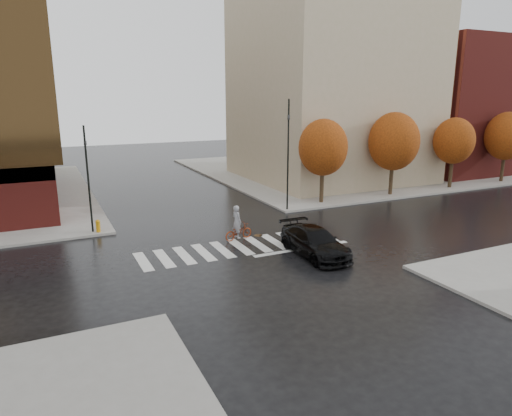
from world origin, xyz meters
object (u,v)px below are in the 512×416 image
Objects in this scene: traffic_light_nw at (88,174)px; fire_hydrant at (98,225)px; cyclist at (238,228)px; sedan at (315,242)px; traffic_light_ne at (288,147)px.

fire_hydrant is at bearing 29.43° from traffic_light_nw.
cyclist is 9.65m from traffic_light_nw.
cyclist is at bearing -32.48° from fire_hydrant.
traffic_light_nw reaches higher than fire_hydrant.
sedan is 0.64× the size of traffic_light_ne.
cyclist is at bearing 123.16° from sedan.
cyclist is 0.26× the size of traffic_light_ne.
sedan is at bearing -41.67° from fire_hydrant.
traffic_light_nw is 8.31× the size of fire_hydrant.
fire_hydrant is at bearing 45.55° from cyclist.
fire_hydrant is (0.30, -0.26, -3.20)m from traffic_light_nw.
cyclist reaches higher than sedan.
cyclist is at bearing 37.01° from traffic_light_nw.
traffic_light_ne is at bearing -63.71° from cyclist.
traffic_light_nw is (-7.69, 4.96, 3.06)m from cyclist.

